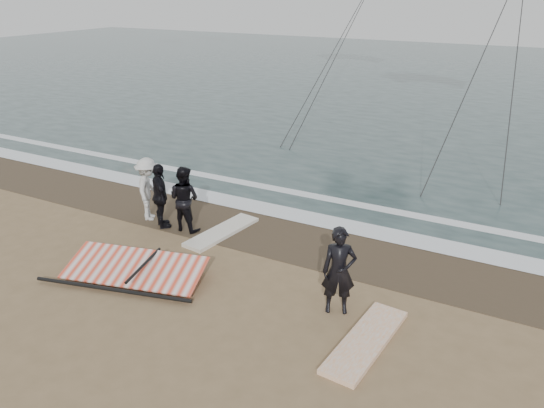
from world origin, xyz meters
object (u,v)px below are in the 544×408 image
(man_main, at_px, (339,271))
(sail_rig, at_px, (137,268))
(board_cream, at_px, (222,232))
(board_white, at_px, (366,341))

(man_main, xyz_separation_m, sail_rig, (-4.86, -0.89, -0.79))
(board_cream, distance_m, sail_rig, 2.99)
(man_main, distance_m, sail_rig, 5.00)
(board_white, bearing_deg, board_cream, 156.69)
(board_cream, height_order, sail_rig, sail_rig)
(man_main, distance_m, board_cream, 4.87)
(board_white, bearing_deg, man_main, 144.73)
(man_main, relative_size, board_white, 0.74)
(board_white, xyz_separation_m, board_cream, (-5.25, 2.83, -0.00))
(board_cream, xyz_separation_m, sail_rig, (-0.54, -2.94, 0.14))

